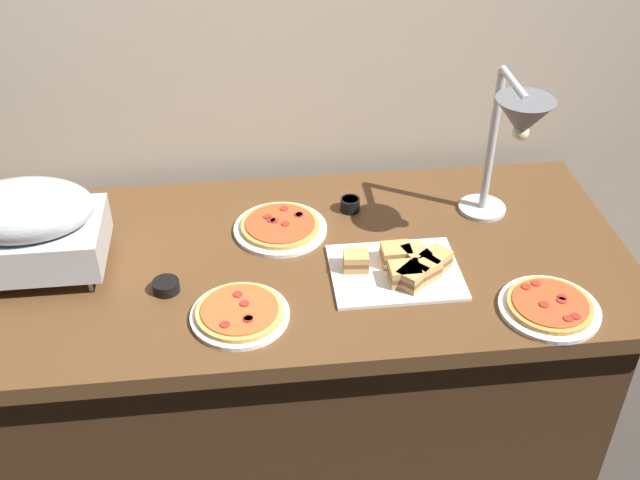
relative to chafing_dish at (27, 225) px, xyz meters
name	(u,v)px	position (x,y,z in m)	size (l,w,h in m)	color
ground_plane	(292,438)	(0.66, -0.02, -0.91)	(8.00, 8.00, 0.00)	#38332D
back_wall	(269,35)	(0.66, 0.48, 0.29)	(4.40, 0.04, 2.40)	#B7A893
buffet_table	(289,355)	(0.66, -0.02, -0.52)	(1.90, 0.84, 0.76)	brown
chafing_dish	(27,225)	(0.00, 0.00, 0.00)	(0.38, 0.26, 0.26)	#B7BABF
heat_lamp	(516,128)	(1.27, 0.00, 0.21)	(0.15, 0.33, 0.46)	#B7BABF
pizza_plate_front	(240,313)	(0.53, -0.25, -0.13)	(0.25, 0.25, 0.03)	white
pizza_plate_center	(280,227)	(0.66, 0.11, -0.13)	(0.27, 0.27, 0.03)	white
pizza_plate_raised_stand	(550,307)	(1.30, -0.31, -0.13)	(0.25, 0.25, 0.03)	white
sandwich_platter	(403,267)	(0.97, -0.13, -0.12)	(0.34, 0.27, 0.06)	white
sauce_cup_near	(350,204)	(0.87, 0.19, -0.12)	(0.06, 0.06, 0.04)	black
sauce_cup_far	(166,286)	(0.35, -0.13, -0.13)	(0.07, 0.07, 0.03)	black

